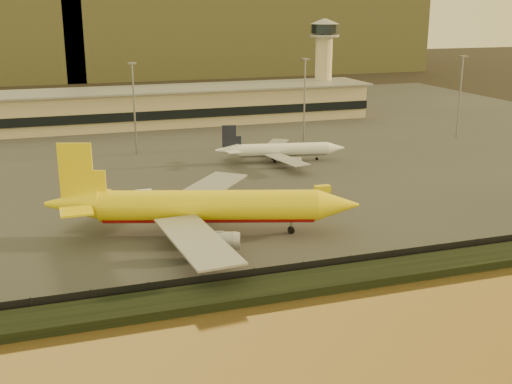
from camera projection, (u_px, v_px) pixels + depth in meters
ground at (263, 249)px, 110.80m from camera, size 900.00×900.00×0.00m
embankment at (301, 284)px, 95.13m from camera, size 320.00×7.00×1.40m
tarmac at (162, 142)px, 197.23m from camera, size 320.00×220.00×0.20m
perimeter_fence at (291, 270)px, 98.60m from camera, size 300.00×0.05×2.20m
terminal_building at (103, 110)px, 218.87m from camera, size 202.00×25.00×12.60m
control_tower at (324, 56)px, 245.32m from camera, size 11.20×11.20×35.50m
apron_light_masts at (226, 97)px, 179.23m from camera, size 152.20×12.20×25.40m
distant_hills at (56, 20)px, 405.10m from camera, size 470.00×160.00×70.00m
dhl_cargo_jet at (203, 207)px, 116.24m from camera, size 55.92×53.35×17.06m
white_narrowbody_jet at (281, 150)px, 171.48m from camera, size 35.01×33.69×10.10m
gse_vehicle_yellow at (322, 189)px, 143.36m from camera, size 3.62×1.75×1.60m
gse_vehicle_white at (144, 193)px, 139.98m from camera, size 3.47×1.59×1.55m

